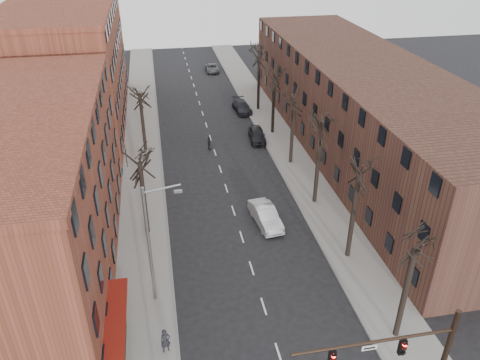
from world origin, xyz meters
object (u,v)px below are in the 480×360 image
parked_car_near (257,135)px  pedestrian_a (166,341)px  silver_sedan (265,216)px  parked_car_mid (242,107)px

parked_car_near → pedestrian_a: 31.27m
pedestrian_a → silver_sedan: bearing=38.7°
parked_car_mid → silver_sedan: bearing=-100.5°
silver_sedan → parked_car_near: silver_sedan is taller
parked_car_near → parked_car_mid: bearing=94.6°
parked_car_near → parked_car_mid: (0.00, 9.50, -0.05)m
parked_car_near → pedestrian_a: bearing=-107.9°
parked_car_near → parked_car_mid: size_ratio=0.92×
silver_sedan → parked_car_mid: silver_sedan is taller
parked_car_near → pedestrian_a: size_ratio=2.63×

